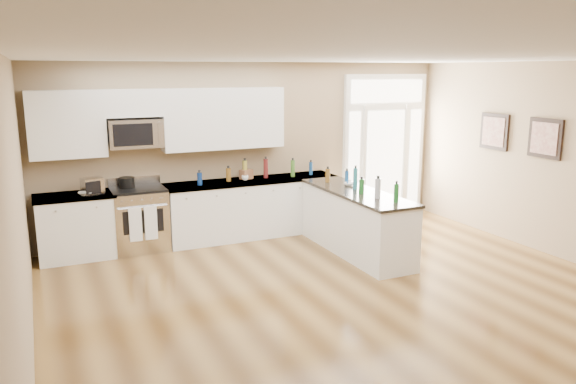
{
  "coord_description": "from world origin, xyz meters",
  "views": [
    {
      "loc": [
        -3.32,
        -4.65,
        2.68
      ],
      "look_at": [
        -0.29,
        2.0,
        1.08
      ],
      "focal_mm": 35.0,
      "sensor_mm": 36.0,
      "label": 1
    }
  ],
  "objects_px": {
    "peninsula_cabinet": "(356,224)",
    "toaster_oven": "(92,186)",
    "stockpot": "(127,182)",
    "kitchen_range": "(140,219)"
  },
  "relations": [
    {
      "from": "stockpot",
      "to": "toaster_oven",
      "type": "xyz_separation_m",
      "value": [
        -0.51,
        -0.19,
        0.02
      ]
    },
    {
      "from": "kitchen_range",
      "to": "stockpot",
      "type": "xyz_separation_m",
      "value": [
        -0.14,
        0.11,
        0.56
      ]
    },
    {
      "from": "toaster_oven",
      "to": "peninsula_cabinet",
      "type": "bearing_deg",
      "value": -37.03
    },
    {
      "from": "peninsula_cabinet",
      "to": "toaster_oven",
      "type": "distance_m",
      "value": 3.85
    },
    {
      "from": "kitchen_range",
      "to": "toaster_oven",
      "type": "xyz_separation_m",
      "value": [
        -0.64,
        -0.08,
        0.58
      ]
    },
    {
      "from": "kitchen_range",
      "to": "toaster_oven",
      "type": "bearing_deg",
      "value": -172.87
    },
    {
      "from": "stockpot",
      "to": "toaster_oven",
      "type": "distance_m",
      "value": 0.54
    },
    {
      "from": "peninsula_cabinet",
      "to": "kitchen_range",
      "type": "xyz_separation_m",
      "value": [
        -2.9,
        1.45,
        0.04
      ]
    },
    {
      "from": "peninsula_cabinet",
      "to": "stockpot",
      "type": "bearing_deg",
      "value": 152.76
    },
    {
      "from": "peninsula_cabinet",
      "to": "kitchen_range",
      "type": "height_order",
      "value": "kitchen_range"
    }
  ]
}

